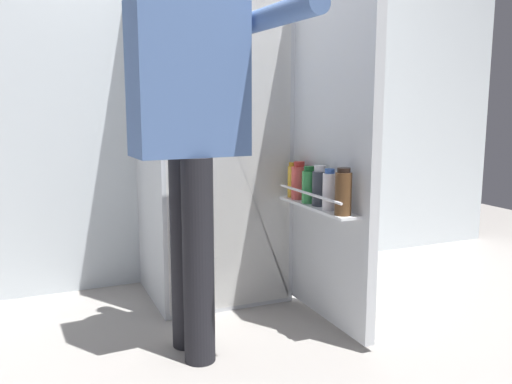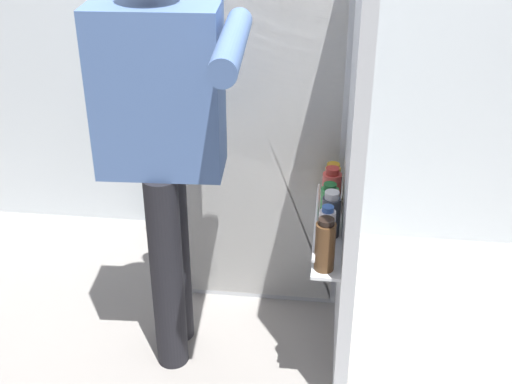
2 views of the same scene
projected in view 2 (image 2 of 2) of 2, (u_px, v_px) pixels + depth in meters
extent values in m
plane|color=gray|center=(253.00, 335.00, 2.77)|extent=(6.67, 6.67, 0.00)
cube|color=silver|center=(269.00, 94.00, 2.84)|extent=(0.66, 0.59, 1.70)
cube|color=white|center=(261.00, 120.00, 2.59)|extent=(0.62, 0.01, 1.66)
cube|color=white|center=(262.00, 110.00, 2.62)|extent=(0.58, 0.09, 0.01)
cube|color=silver|center=(354.00, 159.00, 2.26)|extent=(0.05, 0.64, 1.65)
cube|color=white|center=(328.00, 235.00, 2.42)|extent=(0.10, 0.55, 0.01)
cylinder|color=silver|center=(316.00, 220.00, 2.39)|extent=(0.01, 0.53, 0.01)
cylinder|color=white|center=(327.00, 231.00, 2.28)|extent=(0.06, 0.06, 0.15)
cylinder|color=#335BB2|center=(328.00, 209.00, 2.24)|extent=(0.04, 0.04, 0.02)
cylinder|color=brown|center=(325.00, 247.00, 2.18)|extent=(0.07, 0.07, 0.17)
cylinder|color=black|center=(326.00, 222.00, 2.14)|extent=(0.05, 0.05, 0.02)
cylinder|color=#DB4C47|center=(331.00, 192.00, 2.53)|extent=(0.07, 0.07, 0.15)
cylinder|color=#B22D28|center=(333.00, 171.00, 2.49)|extent=(0.05, 0.05, 0.02)
cylinder|color=green|center=(329.00, 206.00, 2.44)|extent=(0.06, 0.06, 0.14)
cylinder|color=#195B28|center=(330.00, 186.00, 2.40)|extent=(0.05, 0.05, 0.02)
cylinder|color=#333842|center=(331.00, 217.00, 2.37)|extent=(0.07, 0.07, 0.15)
cylinder|color=silver|center=(332.00, 195.00, 2.33)|extent=(0.05, 0.05, 0.03)
cylinder|color=gold|center=(332.00, 185.00, 2.58)|extent=(0.06, 0.06, 0.15)
cylinder|color=#BC8419|center=(333.00, 166.00, 2.54)|extent=(0.05, 0.05, 0.02)
cylinder|color=gold|center=(298.00, 101.00, 2.58)|extent=(0.08, 0.08, 0.08)
cylinder|color=black|center=(174.00, 253.00, 2.59)|extent=(0.12, 0.12, 0.80)
cylinder|color=black|center=(167.00, 276.00, 2.45)|extent=(0.12, 0.12, 0.80)
cube|color=#4C6BA3|center=(158.00, 91.00, 2.20)|extent=(0.43, 0.24, 0.56)
cylinder|color=#4C6BA3|center=(170.00, 77.00, 2.39)|extent=(0.08, 0.08, 0.53)
cylinder|color=#4C6BA3|center=(232.00, 44.00, 1.89)|extent=(0.11, 0.54, 0.08)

